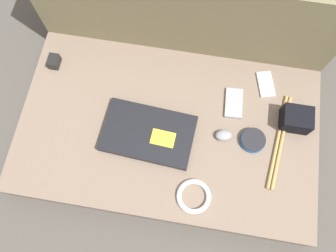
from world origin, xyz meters
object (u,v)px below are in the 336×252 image
(phone_black, at_px, (234,103))
(charger_brick, at_px, (54,62))
(speaker_puck, at_px, (253,140))
(phone_silver, at_px, (266,84))
(camera_pouch, at_px, (296,119))
(laptop, at_px, (148,133))
(computer_mouse, at_px, (224,135))

(phone_black, distance_m, charger_brick, 0.76)
(phone_black, bearing_deg, charger_brick, 172.75)
(speaker_puck, xyz_separation_m, phone_silver, (0.03, 0.25, -0.01))
(camera_pouch, bearing_deg, laptop, -165.48)
(phone_black, bearing_deg, phone_silver, 38.07)
(camera_pouch, height_order, charger_brick, camera_pouch)
(phone_black, bearing_deg, laptop, -152.58)
(phone_silver, relative_size, phone_black, 0.95)
(computer_mouse, bearing_deg, camera_pouch, 7.89)
(computer_mouse, xyz_separation_m, phone_silver, (0.15, 0.25, -0.01))
(phone_silver, bearing_deg, computer_mouse, -135.17)
(computer_mouse, xyz_separation_m, camera_pouch, (0.26, 0.10, 0.02))
(laptop, xyz_separation_m, charger_brick, (-0.44, 0.24, 0.01))
(laptop, height_order, charger_brick, charger_brick)
(speaker_puck, distance_m, charger_brick, 0.86)
(phone_black, bearing_deg, speaker_puck, -61.75)
(charger_brick, bearing_deg, camera_pouch, -5.60)
(phone_silver, distance_m, camera_pouch, 0.19)
(laptop, xyz_separation_m, phone_black, (0.31, 0.18, -0.01))
(computer_mouse, height_order, charger_brick, charger_brick)
(laptop, relative_size, charger_brick, 6.35)
(phone_black, bearing_deg, camera_pouch, -12.76)
(phone_silver, relative_size, charger_brick, 2.16)
(laptop, bearing_deg, camera_pouch, 18.34)
(camera_pouch, xyz_separation_m, charger_brick, (-0.99, 0.10, -0.02))
(speaker_puck, bearing_deg, phone_silver, 82.20)
(computer_mouse, xyz_separation_m, phone_black, (0.03, 0.14, -0.01))
(laptop, xyz_separation_m, phone_silver, (0.43, 0.29, -0.01))
(speaker_puck, bearing_deg, camera_pouch, 33.97)
(laptop, height_order, computer_mouse, same)
(computer_mouse, distance_m, phone_silver, 0.29)
(phone_silver, distance_m, charger_brick, 0.87)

